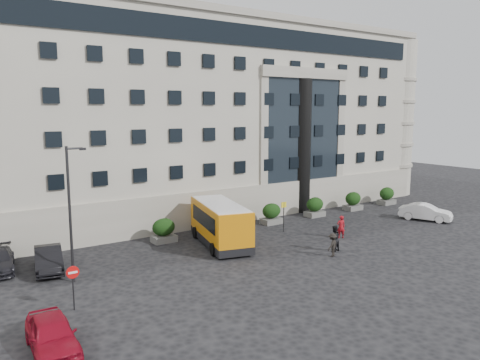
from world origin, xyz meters
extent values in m
plane|color=black|center=(0.00, 0.00, 0.00)|extent=(120.00, 120.00, 0.00)
cube|color=#9E978B|center=(6.00, 22.00, 9.00)|extent=(44.00, 24.00, 18.00)
cylinder|color=black|center=(12.00, 10.30, 6.50)|extent=(1.80, 1.80, 13.00)
cube|color=#595956|center=(-4.00, 7.80, 0.25)|extent=(1.80, 1.20, 0.50)
ellipsoid|color=black|center=(-4.00, 7.80, 1.17)|extent=(1.80, 1.26, 1.34)
cube|color=#595956|center=(1.20, 7.80, 0.25)|extent=(1.80, 1.20, 0.50)
ellipsoid|color=black|center=(1.20, 7.80, 1.17)|extent=(1.80, 1.26, 1.34)
cube|color=#595956|center=(6.40, 7.80, 0.25)|extent=(1.80, 1.20, 0.50)
ellipsoid|color=black|center=(6.40, 7.80, 1.17)|extent=(1.80, 1.26, 1.34)
cube|color=#595956|center=(11.60, 7.80, 0.25)|extent=(1.80, 1.20, 0.50)
ellipsoid|color=black|center=(11.60, 7.80, 1.17)|extent=(1.80, 1.26, 1.34)
cube|color=#595956|center=(16.80, 7.80, 0.25)|extent=(1.80, 1.20, 0.50)
ellipsoid|color=black|center=(16.80, 7.80, 1.17)|extent=(1.80, 1.26, 1.34)
cube|color=#595956|center=(22.00, 7.80, 0.25)|extent=(1.80, 1.20, 0.50)
ellipsoid|color=black|center=(22.00, 7.80, 1.17)|extent=(1.80, 1.26, 1.34)
cylinder|color=#262628|center=(-12.00, 3.00, 4.00)|extent=(0.16, 0.16, 8.00)
cylinder|color=#262628|center=(-11.55, 3.00, 7.85)|extent=(0.90, 0.12, 0.12)
cube|color=black|center=(-11.10, 3.00, 7.80)|extent=(0.35, 0.18, 0.14)
cylinder|color=#262628|center=(5.50, 5.00, 1.25)|extent=(0.08, 0.08, 2.50)
cube|color=yellow|center=(5.50, 5.00, 2.30)|extent=(0.50, 0.06, 0.45)
cylinder|color=#262628|center=(-13.00, -1.00, 1.10)|extent=(0.08, 0.08, 2.20)
cylinder|color=red|center=(-13.00, -1.06, 2.00)|extent=(0.64, 0.05, 0.64)
cube|color=white|center=(-13.00, -1.10, 2.00)|extent=(0.45, 0.04, 0.10)
cube|color=#CE7709|center=(-0.79, 4.77, 1.83)|extent=(4.31, 7.92, 2.57)
cube|color=black|center=(-0.79, 4.77, 0.45)|extent=(4.36, 7.97, 0.55)
cube|color=black|center=(-0.79, 4.77, 2.10)|extent=(3.97, 6.33, 1.13)
cube|color=silver|center=(-0.79, 4.77, 3.07)|extent=(4.09, 7.53, 0.18)
cylinder|color=black|center=(-2.62, 2.75, 0.45)|extent=(0.49, 0.94, 0.90)
cylinder|color=black|center=(-0.11, 2.13, 0.45)|extent=(0.49, 0.94, 0.90)
cylinder|color=black|center=(-1.46, 7.42, 0.45)|extent=(0.49, 0.94, 0.90)
cylinder|color=black|center=(1.04, 6.80, 0.45)|extent=(0.49, 0.94, 0.90)
cube|color=maroon|center=(-12.09, 16.02, 1.55)|extent=(2.60, 3.78, 2.49)
cube|color=maroon|center=(-11.86, 13.44, 1.15)|extent=(2.32, 1.78, 1.70)
cube|color=black|center=(-11.80, 12.74, 1.50)|extent=(1.90, 0.28, 0.80)
cylinder|color=black|center=(-12.96, 13.44, 0.42)|extent=(0.33, 0.86, 0.84)
cylinder|color=black|center=(-10.78, 13.63, 0.42)|extent=(0.33, 0.86, 0.84)
cylinder|color=black|center=(-13.25, 16.72, 0.42)|extent=(0.33, 0.86, 0.84)
cylinder|color=black|center=(-11.06, 16.91, 0.42)|extent=(0.33, 0.86, 0.84)
imported|color=maroon|center=(-14.85, -4.75, 0.76)|extent=(2.00, 4.53, 1.52)
imported|color=black|center=(-12.75, 5.90, 0.75)|extent=(2.32, 4.76, 1.50)
imported|color=black|center=(-11.89, 12.48, 0.68)|extent=(3.04, 5.21, 1.36)
imported|color=silver|center=(18.97, 1.00, 0.75)|extent=(3.36, 4.81, 1.50)
imported|color=maroon|center=(8.06, 1.01, 0.91)|extent=(0.78, 0.67, 1.81)
imported|color=black|center=(5.06, -1.22, 0.94)|extent=(1.02, 0.85, 1.89)
imported|color=black|center=(4.12, -1.99, 0.82)|extent=(1.20, 0.93, 1.64)
camera|label=1|loc=(-18.55, -24.26, 10.00)|focal=35.00mm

